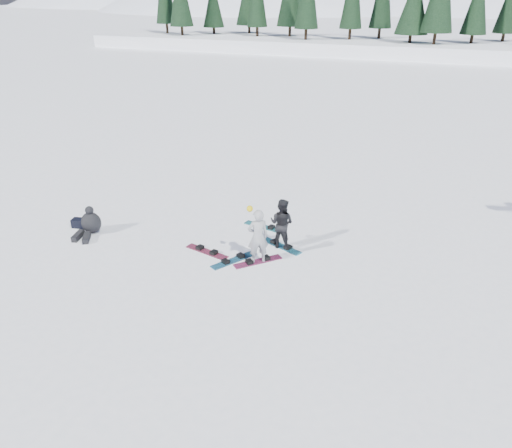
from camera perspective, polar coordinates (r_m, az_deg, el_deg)
The scene contains 11 objects.
ground at distance 14.33m, azimuth 6.59°, elevation -5.80°, with size 420.00×420.00×0.00m, color white.
alpine_backdrop at distance 202.76m, azimuth 18.28°, elevation 18.11°, with size 412.50×227.00×53.20m.
snowboarder_woman at distance 14.46m, azimuth 0.20°, elevation -1.41°, with size 0.74×0.68×1.84m.
snowboarder_man at distance 15.39m, azimuth 2.95°, elevation 0.06°, with size 0.78×0.61×1.61m, color black.
seated_rider at distance 17.28m, azimuth -18.44°, elevation 0.05°, with size 0.85×1.24×0.96m.
gear_bag at distance 17.98m, azimuth -19.56°, elevation 0.11°, with size 0.45×0.30×0.30m, color black.
snowboard_woman at distance 14.86m, azimuth 0.21°, elevation -4.32°, with size 1.50×0.28×0.03m, color #8D1E4D.
snowboard_man at distance 15.74m, azimuth 2.89°, elevation -2.54°, with size 1.50×0.28×0.03m, color teal.
snowboard_loose_a at distance 14.94m, azimuth -2.61°, elevation -4.18°, with size 1.50×0.28×0.03m, color #186084.
snowboard_loose_b at distance 15.47m, azimuth -5.64°, elevation -3.17°, with size 1.50×0.28×0.03m, color maroon.
snowboard_loose_c at distance 16.98m, azimuth 0.96°, elevation -0.34°, with size 1.50×0.28×0.03m, color teal.
Camera 1 is at (2.97, -11.93, 7.37)m, focal length 35.00 mm.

